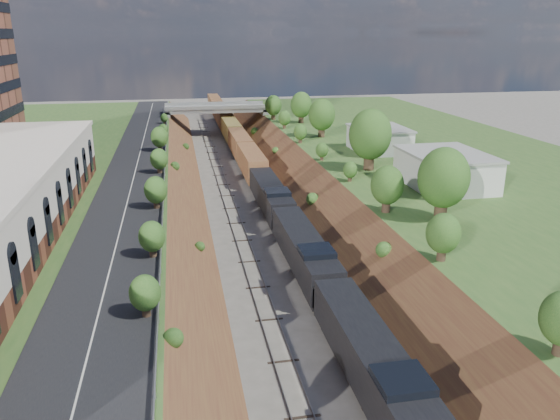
# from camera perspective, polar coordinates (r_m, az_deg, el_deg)

# --- Properties ---
(platform_right) EXTENTS (44.00, 180.00, 5.00)m
(platform_right) POSITION_cam_1_polar(r_m,az_deg,el_deg) (84.33, 19.90, 2.51)
(platform_right) COLOR #335B25
(platform_right) RESTS_ON ground
(embankment_left) EXTENTS (10.00, 180.00, 10.00)m
(embankment_left) POSITION_cam_1_polar(r_m,az_deg,el_deg) (73.63, -11.40, -0.96)
(embankment_left) COLOR brown
(embankment_left) RESTS_ON ground
(embankment_right) EXTENTS (10.00, 180.00, 10.00)m
(embankment_right) POSITION_cam_1_polar(r_m,az_deg,el_deg) (76.41, 5.30, 0.03)
(embankment_right) COLOR brown
(embankment_right) RESTS_ON ground
(rail_left_track) EXTENTS (1.58, 180.00, 0.18)m
(rail_left_track) POSITION_cam_1_polar(r_m,az_deg,el_deg) (73.91, -4.89, -0.51)
(rail_left_track) COLOR gray
(rail_left_track) RESTS_ON ground
(rail_right_track) EXTENTS (1.58, 180.00, 0.18)m
(rail_right_track) POSITION_cam_1_polar(r_m,az_deg,el_deg) (74.57, -0.92, -0.28)
(rail_right_track) COLOR gray
(rail_right_track) RESTS_ON ground
(road) EXTENTS (8.00, 180.00, 0.10)m
(road) POSITION_cam_1_polar(r_m,az_deg,el_deg) (72.41, -15.21, 2.62)
(road) COLOR black
(road) RESTS_ON platform_left
(guardrail) EXTENTS (0.10, 171.00, 0.70)m
(guardrail) POSITION_cam_1_polar(r_m,az_deg,el_deg) (71.87, -11.99, 3.16)
(guardrail) COLOR #99999E
(guardrail) RESTS_ON platform_left
(overpass) EXTENTS (24.50, 8.30, 7.40)m
(overpass) POSITION_cam_1_polar(r_m,az_deg,el_deg) (133.40, -6.70, 9.90)
(overpass) COLOR gray
(overpass) RESTS_ON ground
(white_building_near) EXTENTS (9.00, 12.00, 4.00)m
(white_building_near) POSITION_cam_1_polar(r_m,az_deg,el_deg) (71.93, 16.88, 3.98)
(white_building_near) COLOR silver
(white_building_near) RESTS_ON platform_right
(white_building_far) EXTENTS (8.00, 10.00, 3.60)m
(white_building_far) POSITION_cam_1_polar(r_m,az_deg,el_deg) (91.37, 10.31, 7.20)
(white_building_far) COLOR silver
(white_building_far) RESTS_ON platform_right
(tree_right_large) EXTENTS (5.25, 5.25, 7.61)m
(tree_right_large) POSITION_cam_1_polar(r_m,az_deg,el_deg) (58.10, 16.72, 3.19)
(tree_right_large) COLOR #473323
(tree_right_large) RESTS_ON platform_right
(tree_left_crest) EXTENTS (2.45, 2.45, 3.55)m
(tree_left_crest) POSITION_cam_1_polar(r_m,az_deg,el_deg) (34.10, -13.60, -11.42)
(tree_left_crest) COLOR #473323
(tree_left_crest) RESTS_ON platform_left
(freight_train) EXTENTS (3.17, 161.28, 4.71)m
(freight_train) POSITION_cam_1_polar(r_m,az_deg,el_deg) (106.84, -4.11, 6.75)
(freight_train) COLOR black
(freight_train) RESTS_ON ground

